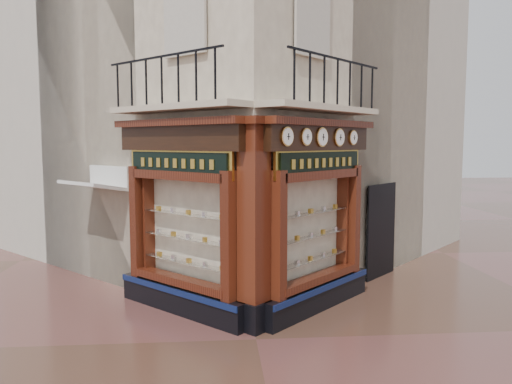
{
  "coord_description": "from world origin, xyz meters",
  "views": [
    {
      "loc": [
        -0.69,
        -8.59,
        3.5
      ],
      "look_at": [
        0.16,
        2.0,
        2.46
      ],
      "focal_mm": 35.0,
      "sensor_mm": 36.0,
      "label": 1
    }
  ],
  "objects": [
    {
      "name": "corner_pilaster",
      "position": [
        0.0,
        0.5,
        1.95
      ],
      "size": [
        0.85,
        0.85,
        3.98
      ],
      "rotation": [
        0.0,
        0.0,
        0.79
      ],
      "color": "black",
      "rests_on": "ground"
    },
    {
      "name": "main_building",
      "position": [
        0.0,
        6.16,
        6.0
      ],
      "size": [
        11.31,
        11.31,
        12.0
      ],
      "primitive_type": "cube",
      "rotation": [
        0.0,
        0.0,
        0.79
      ],
      "color": "beige",
      "rests_on": "ground"
    },
    {
      "name": "signboard_left",
      "position": [
        -1.46,
        1.51,
        3.1
      ],
      "size": [
        2.18,
        2.18,
        0.58
      ],
      "rotation": [
        0.0,
        0.0,
        2.36
      ],
      "color": "gold",
      "rests_on": "ground"
    },
    {
      "name": "awning",
      "position": [
        -3.59,
        3.39,
        0.0
      ],
      "size": [
        1.79,
        1.79,
        0.25
      ],
      "primitive_type": null,
      "rotation": [
        0.18,
        0.0,
        2.36
      ],
      "color": "silver",
      "rests_on": "ground"
    },
    {
      "name": "clock_e",
      "position": [
        2.32,
        2.21,
        3.62
      ],
      "size": [
        0.27,
        0.27,
        0.33
      ],
      "rotation": [
        0.0,
        0.0,
        0.79
      ],
      "color": "#C98E43",
      "rests_on": "ground"
    },
    {
      "name": "shopfront_right",
      "position": [
        1.41,
        1.57,
        1.98
      ],
      "size": [
        2.86,
        2.86,
        3.98
      ],
      "rotation": [
        0.0,
        0.0,
        0.79
      ],
      "color": "black",
      "rests_on": "ground"
    },
    {
      "name": "clock_b",
      "position": [
        1.05,
        0.94,
        3.62
      ],
      "size": [
        0.28,
        0.28,
        0.34
      ],
      "rotation": [
        0.0,
        0.0,
        0.79
      ],
      "color": "#C98E43",
      "rests_on": "ground"
    },
    {
      "name": "neighbour_left",
      "position": [
        -2.47,
        8.63,
        5.5
      ],
      "size": [
        11.31,
        11.31,
        11.0
      ],
      "primitive_type": "cube",
      "rotation": [
        0.0,
        0.0,
        0.79
      ],
      "color": "#B4AC9D",
      "rests_on": "ground"
    },
    {
      "name": "balcony",
      "position": [
        0.0,
        1.49,
        4.22
      ],
      "size": [
        5.94,
        2.97,
        1.03
      ],
      "color": "beige",
      "rests_on": "ground"
    },
    {
      "name": "clock_a",
      "position": [
        0.61,
        0.51,
        3.62
      ],
      "size": [
        0.29,
        0.29,
        0.36
      ],
      "rotation": [
        0.0,
        0.0,
        0.79
      ],
      "color": "#C98E43",
      "rests_on": "ground"
    },
    {
      "name": "clock_d",
      "position": [
        1.91,
        1.8,
        3.62
      ],
      "size": [
        0.3,
        0.3,
        0.38
      ],
      "rotation": [
        0.0,
        0.0,
        0.79
      ],
      "color": "#C98E43",
      "rests_on": "ground"
    },
    {
      "name": "signboard_right",
      "position": [
        1.46,
        1.51,
        3.1
      ],
      "size": [
        2.19,
        2.19,
        0.59
      ],
      "rotation": [
        0.0,
        0.0,
        0.79
      ],
      "color": "gold",
      "rests_on": "ground"
    },
    {
      "name": "shopfront_left",
      "position": [
        -1.41,
        1.57,
        1.98
      ],
      "size": [
        2.86,
        2.86,
        3.98
      ],
      "rotation": [
        0.0,
        0.0,
        2.36
      ],
      "color": "black",
      "rests_on": "ground"
    },
    {
      "name": "ground",
      "position": [
        0.0,
        0.0,
        0.0
      ],
      "size": [
        80.0,
        80.0,
        0.0
      ],
      "primitive_type": "plane",
      "color": "#4E3124",
      "rests_on": "ground"
    },
    {
      "name": "clock_c",
      "position": [
        1.44,
        1.33,
        3.62
      ],
      "size": [
        0.31,
        0.31,
        0.39
      ],
      "rotation": [
        0.0,
        0.0,
        0.79
      ],
      "color": "#C98E43",
      "rests_on": "ground"
    },
    {
      "name": "neighbour_right",
      "position": [
        2.47,
        8.63,
        5.5
      ],
      "size": [
        11.31,
        11.31,
        11.0
      ],
      "primitive_type": "cube",
      "rotation": [
        0.0,
        0.0,
        0.79
      ],
      "color": "#B4AC9D",
      "rests_on": "ground"
    }
  ]
}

